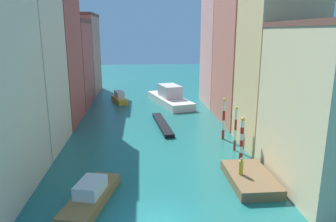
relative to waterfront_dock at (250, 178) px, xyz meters
name	(u,v)px	position (x,y,z in m)	size (l,w,h in m)	color
ground_plane	(150,120)	(-7.50, 19.37, -0.40)	(154.00, 154.00, 0.00)	#1E6B66
building_left_1	(24,63)	(-20.16, 10.07, 8.50)	(6.49, 9.06, 17.78)	beige
building_left_2	(50,54)	(-20.16, 19.74, 8.69)	(6.49, 9.92, 18.15)	#B25147
building_left_3	(69,63)	(-20.16, 29.91, 6.52)	(6.49, 10.00, 13.82)	#B25147
building_left_4	(81,54)	(-20.16, 40.75, 7.22)	(6.49, 11.10, 15.21)	#C6705B
building_right_0	(326,108)	(5.15, -0.92, 5.95)	(6.49, 11.08, 12.67)	beige
building_right_1	(277,60)	(5.15, 8.57, 8.66)	(6.49, 7.75, 18.09)	#DBB77A
building_right_2	(246,41)	(5.15, 18.38, 10.32)	(6.49, 11.08, 21.42)	#C6705B
building_right_3	(225,47)	(5.15, 28.83, 9.11)	(6.49, 9.74, 18.98)	tan
waterfront_dock	(250,178)	(0.00, 0.00, 0.00)	(3.34, 6.07, 0.79)	brown
person_on_dock	(241,167)	(-0.79, 0.03, 1.04)	(0.36, 0.36, 1.40)	gold
mooring_pole_0	(242,138)	(0.82, 5.03, 1.72)	(0.38, 0.38, 4.13)	red
mooring_pole_1	(235,128)	(0.86, 7.27, 1.96)	(0.27, 0.27, 4.62)	red
mooring_pole_2	(224,119)	(0.56, 10.81, 2.02)	(0.33, 0.33, 4.74)	red
vaporetto_white	(170,97)	(-3.81, 29.46, 0.70)	(7.05, 13.26, 3.20)	white
gondola_black	(162,124)	(-5.96, 16.49, -0.16)	(2.19, 10.20, 0.48)	black
motorboat_0	(119,98)	(-12.36, 31.35, 0.34)	(3.24, 5.75, 1.96)	gold
motorboat_1	(91,195)	(-12.34, -1.96, 0.19)	(3.75, 7.21, 1.67)	olive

